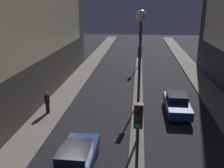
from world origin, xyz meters
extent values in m
cube|color=#66605B|center=(0.00, 17.92, 0.06)|extent=(0.91, 33.85, 0.12)
cube|color=#2D2D2D|center=(0.00, 3.54, 4.67)|extent=(0.32, 0.28, 0.90)
sphere|color=#4C0F0F|center=(0.00, 3.36, 4.97)|extent=(0.20, 0.20, 0.20)
sphere|color=#4C380A|center=(0.00, 3.36, 4.67)|extent=(0.20, 0.20, 0.20)
sphere|color=#1EEA4C|center=(0.00, 3.36, 4.37)|extent=(0.20, 0.20, 0.20)
cylinder|color=#383838|center=(0.00, 15.72, 2.17)|extent=(0.12, 0.12, 4.11)
cube|color=#2D2D2D|center=(0.00, 15.72, 4.67)|extent=(0.32, 0.28, 0.90)
sphere|color=#4C0F0F|center=(0.00, 15.54, 4.97)|extent=(0.20, 0.20, 0.20)
sphere|color=#4C380A|center=(0.00, 15.54, 4.67)|extent=(0.20, 0.20, 0.20)
sphere|color=#1EEA4C|center=(0.00, 15.54, 4.37)|extent=(0.20, 0.20, 0.20)
cylinder|color=#383838|center=(0.00, 29.06, 2.17)|extent=(0.12, 0.12, 4.11)
cube|color=#2D2D2D|center=(0.00, 29.06, 4.67)|extent=(0.32, 0.28, 0.90)
sphere|color=#4C0F0F|center=(0.00, 28.88, 4.97)|extent=(0.20, 0.20, 0.20)
sphere|color=#4C380A|center=(0.00, 28.88, 4.67)|extent=(0.20, 0.20, 0.20)
sphere|color=#1EEA4C|center=(0.00, 28.88, 4.37)|extent=(0.20, 0.20, 0.20)
cylinder|color=#383838|center=(0.00, 9.43, 3.87)|extent=(0.16, 0.16, 7.50)
sphere|color=#F9EAB2|center=(0.00, 9.43, 7.81)|extent=(0.63, 0.63, 0.63)
cube|color=navy|center=(-3.12, 6.36, 0.65)|extent=(1.80, 4.38, 0.67)
cube|color=black|center=(-3.12, 6.03, 1.27)|extent=(1.53, 1.97, 0.56)
cylinder|color=black|center=(-3.91, 7.72, 0.32)|extent=(0.22, 0.64, 0.64)
cylinder|color=black|center=(-2.33, 7.72, 0.32)|extent=(0.22, 0.64, 0.64)
cube|color=navy|center=(3.12, 14.38, 0.66)|extent=(1.76, 4.53, 0.69)
cube|color=black|center=(3.12, 14.72, 1.26)|extent=(1.50, 2.04, 0.51)
cube|color=red|center=(2.51, 16.64, 0.70)|extent=(0.14, 0.04, 0.10)
cube|color=red|center=(3.74, 16.64, 0.70)|extent=(0.14, 0.04, 0.10)
cylinder|color=black|center=(2.35, 15.78, 0.32)|extent=(0.22, 0.64, 0.64)
cylinder|color=black|center=(3.89, 15.78, 0.32)|extent=(0.22, 0.64, 0.64)
cylinder|color=black|center=(2.35, 12.97, 0.32)|extent=(0.22, 0.64, 0.64)
cylinder|color=black|center=(3.89, 12.97, 0.32)|extent=(0.22, 0.64, 0.64)
cylinder|color=black|center=(-7.08, 12.93, 0.56)|extent=(0.31, 0.31, 0.80)
cylinder|color=#232328|center=(-7.08, 12.93, 1.32)|extent=(0.41, 0.41, 0.71)
sphere|color=tan|center=(-7.08, 12.93, 1.79)|extent=(0.23, 0.23, 0.23)
camera|label=1|loc=(-0.05, -4.55, 8.48)|focal=40.00mm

